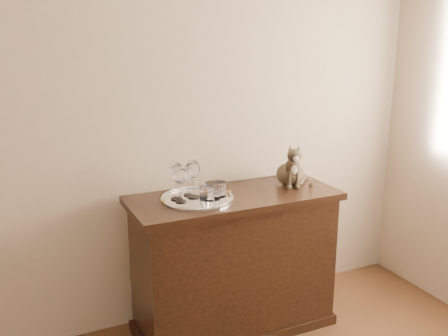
# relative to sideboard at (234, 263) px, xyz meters

# --- Properties ---
(wall_back) EXTENTS (4.00, 0.10, 2.70)m
(wall_back) POSITION_rel_sideboard_xyz_m (-0.60, 0.31, 0.93)
(wall_back) COLOR #C1A991
(wall_back) RESTS_ON ground
(sideboard) EXTENTS (1.20, 0.50, 0.85)m
(sideboard) POSITION_rel_sideboard_xyz_m (0.00, 0.00, 0.00)
(sideboard) COLOR black
(sideboard) RESTS_ON ground
(tray) EXTENTS (0.40, 0.40, 0.01)m
(tray) POSITION_rel_sideboard_xyz_m (-0.23, 0.00, 0.43)
(tray) COLOR silver
(tray) RESTS_ON sideboard
(wine_glass_a) EXTENTS (0.08, 0.08, 0.21)m
(wine_glass_a) POSITION_rel_sideboard_xyz_m (-0.33, 0.04, 0.54)
(wine_glass_a) COLOR white
(wine_glass_a) RESTS_ON tray
(wine_glass_b) EXTENTS (0.06, 0.06, 0.17)m
(wine_glass_b) POSITION_rel_sideboard_xyz_m (-0.25, 0.08, 0.52)
(wine_glass_b) COLOR white
(wine_glass_b) RESTS_ON tray
(wine_glass_c) EXTENTS (0.07, 0.07, 0.19)m
(wine_glass_c) POSITION_rel_sideboard_xyz_m (-0.33, -0.01, 0.53)
(wine_glass_c) COLOR white
(wine_glass_c) RESTS_ON tray
(wine_glass_d) EXTENTS (0.08, 0.08, 0.21)m
(wine_glass_d) POSITION_rel_sideboard_xyz_m (-0.24, 0.03, 0.54)
(wine_glass_d) COLOR white
(wine_glass_d) RESTS_ON tray
(tumbler_a) EXTENTS (0.08, 0.08, 0.09)m
(tumbler_a) POSITION_rel_sideboard_xyz_m (-0.15, -0.05, 0.48)
(tumbler_a) COLOR silver
(tumbler_a) RESTS_ON tray
(tumbler_b) EXTENTS (0.08, 0.08, 0.09)m
(tumbler_b) POSITION_rel_sideboard_xyz_m (-0.20, -0.09, 0.48)
(tumbler_b) COLOR silver
(tumbler_b) RESTS_ON tray
(tumbler_c) EXTENTS (0.07, 0.07, 0.08)m
(tumbler_c) POSITION_rel_sideboard_xyz_m (-0.10, -0.02, 0.48)
(tumbler_c) COLOR silver
(tumbler_c) RESTS_ON tray
(cat) EXTENTS (0.33, 0.32, 0.26)m
(cat) POSITION_rel_sideboard_xyz_m (0.40, 0.04, 0.55)
(cat) COLOR #47372A
(cat) RESTS_ON sideboard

